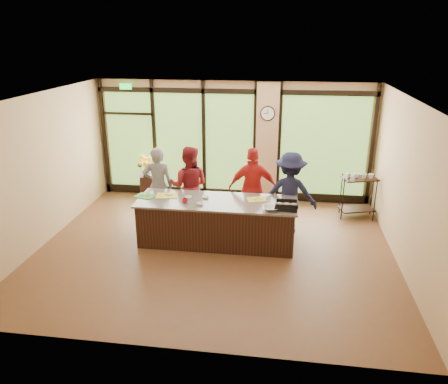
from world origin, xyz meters
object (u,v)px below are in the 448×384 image
(cook_right, at_px, (290,193))
(bar_cart, at_px, (358,191))
(flower_stand, at_px, (147,188))
(roasting_pan, at_px, (286,207))
(island_base, at_px, (217,223))
(cook_left, at_px, (158,186))

(cook_right, xyz_separation_m, bar_cart, (1.58, 1.05, -0.25))
(flower_stand, distance_m, bar_cart, 5.16)
(cook_right, height_order, roasting_pan, cook_right)
(island_base, bearing_deg, cook_left, 150.00)
(island_base, xyz_separation_m, cook_left, (-1.45, 0.84, 0.44))
(bar_cart, bearing_deg, roasting_pan, -145.55)
(cook_right, height_order, bar_cart, cook_right)
(roasting_pan, bearing_deg, cook_right, 91.61)
(bar_cart, bearing_deg, island_base, -165.98)
(island_base, distance_m, cook_left, 1.73)
(cook_left, distance_m, flower_stand, 1.46)
(cook_right, bearing_deg, flower_stand, -15.95)
(cook_right, relative_size, bar_cart, 1.67)
(roasting_pan, height_order, bar_cart, bar_cart)
(roasting_pan, bearing_deg, bar_cart, 56.41)
(cook_left, bearing_deg, bar_cart, -175.14)
(cook_left, relative_size, flower_stand, 2.43)
(bar_cart, bearing_deg, flower_stand, 160.79)
(island_base, height_order, bar_cart, bar_cart)
(cook_left, bearing_deg, island_base, 143.00)
(roasting_pan, distance_m, flower_stand, 4.21)
(cook_right, xyz_separation_m, flower_stand, (-3.56, 1.31, -0.53))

